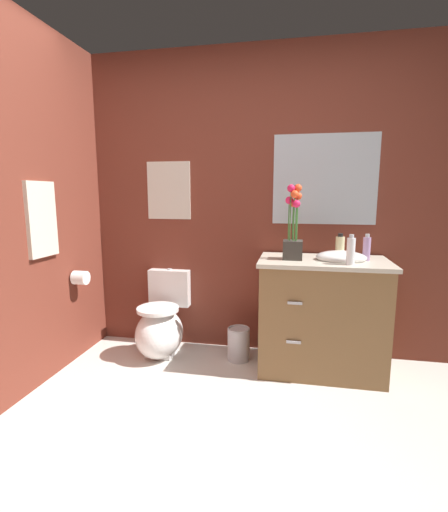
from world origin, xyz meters
TOP-DOWN VIEW (x-y plane):
  - ground_plane at (0.00, 0.00)m, footprint 8.58×8.58m
  - wall_back at (0.20, 1.73)m, footprint 4.00×0.05m
  - toilet at (-0.62, 1.43)m, footprint 0.38×0.59m
  - vanity_cabinet at (0.67, 1.40)m, footprint 0.94×0.56m
  - flower_vase at (0.44, 1.38)m, footprint 0.14×0.14m
  - soap_bottle at (0.78, 1.50)m, footprint 0.07×0.07m
  - lotion_bottle at (0.96, 1.43)m, footprint 0.05×0.05m
  - hand_wash_bottle at (0.83, 1.23)m, footprint 0.06×0.06m
  - trash_bin at (0.03, 1.45)m, footprint 0.18×0.18m
  - wall_poster at (-0.62, 1.70)m, footprint 0.38×0.01m
  - wall_mirror at (0.67, 1.70)m, footprint 0.80×0.01m
  - hanging_towel at (-1.27, 0.91)m, footprint 0.03×0.28m
  - toilet_paper_roll at (-1.22, 1.23)m, footprint 0.11×0.11m

SIDE VIEW (x-z plane):
  - ground_plane at x=0.00m, z-range 0.00..0.00m
  - trash_bin at x=0.03m, z-range 0.00..0.27m
  - toilet at x=-0.62m, z-range -0.10..0.59m
  - vanity_cabinet at x=0.67m, z-range -0.08..0.96m
  - toilet_paper_roll at x=-1.22m, z-range 0.62..0.74m
  - soap_bottle at x=0.78m, z-range 0.85..1.04m
  - lotion_bottle at x=0.96m, z-range 0.85..1.05m
  - hand_wash_bottle at x=0.83m, z-range 0.85..1.06m
  - flower_vase at x=0.44m, z-range 0.78..1.33m
  - hanging_towel at x=-1.27m, z-range 0.90..1.42m
  - wall_back at x=0.20m, z-range 0.00..2.50m
  - wall_poster at x=-0.62m, z-range 1.12..1.61m
  - wall_mirror at x=0.67m, z-range 1.10..1.80m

